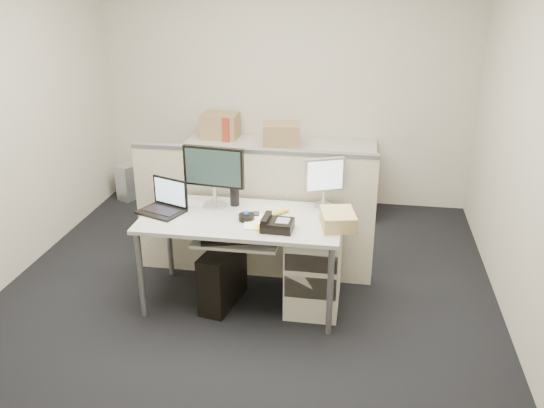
% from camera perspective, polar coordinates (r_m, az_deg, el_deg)
% --- Properties ---
extents(floor, '(4.00, 4.50, 0.01)m').
position_cam_1_polar(floor, '(4.65, -2.86, -9.61)').
color(floor, black).
rests_on(floor, ground).
extents(wall_back, '(4.00, 0.02, 2.70)m').
position_cam_1_polar(wall_back, '(6.26, 1.26, 12.19)').
color(wall_back, '#BEB8A2').
rests_on(wall_back, ground).
extents(wall_front, '(4.00, 0.02, 2.70)m').
position_cam_1_polar(wall_front, '(2.13, -16.41, -10.02)').
color(wall_front, '#BEB8A2').
rests_on(wall_front, ground).
extents(wall_right, '(0.02, 4.50, 2.70)m').
position_cam_1_polar(wall_right, '(4.17, 24.85, 4.85)').
color(wall_right, '#BEB8A2').
rests_on(wall_right, ground).
extents(desk, '(1.50, 0.75, 0.73)m').
position_cam_1_polar(desk, '(4.34, -3.03, -2.09)').
color(desk, '#BAB8AF').
rests_on(desk, floor).
extents(keyboard_tray, '(0.62, 0.32, 0.02)m').
position_cam_1_polar(keyboard_tray, '(4.20, -3.53, -3.65)').
color(keyboard_tray, '#BAB8AF').
rests_on(keyboard_tray, desk).
extents(drawer_pedestal, '(0.40, 0.55, 0.65)m').
position_cam_1_polar(drawer_pedestal, '(4.46, 4.16, -6.27)').
color(drawer_pedestal, silver).
rests_on(drawer_pedestal, floor).
extents(cubicle_partition, '(2.00, 0.06, 1.10)m').
position_cam_1_polar(cubicle_partition, '(4.78, -1.88, -1.15)').
color(cubicle_partition, beige).
rests_on(cubicle_partition, floor).
extents(back_counter, '(2.00, 0.60, 0.72)m').
position_cam_1_polar(back_counter, '(6.21, 0.77, 2.65)').
color(back_counter, silver).
rests_on(back_counter, floor).
extents(monitor_main, '(0.50, 0.24, 0.48)m').
position_cam_1_polar(monitor_main, '(4.44, -5.78, 2.69)').
color(monitor_main, black).
rests_on(monitor_main, desk).
extents(monitor_small, '(0.35, 0.27, 0.39)m').
position_cam_1_polar(monitor_small, '(4.45, 5.18, 2.09)').
color(monitor_small, '#B7B7BC').
rests_on(monitor_small, desk).
extents(laptop, '(0.39, 0.34, 0.24)m').
position_cam_1_polar(laptop, '(4.41, -11.03, 0.59)').
color(laptop, black).
rests_on(laptop, desk).
extents(trackball, '(0.15, 0.15, 0.05)m').
position_cam_1_polar(trackball, '(4.25, -2.54, -1.33)').
color(trackball, black).
rests_on(trackball, desk).
extents(desk_phone, '(0.23, 0.19, 0.07)m').
position_cam_1_polar(desk_phone, '(4.08, 0.53, -2.12)').
color(desk_phone, black).
rests_on(desk_phone, desk).
extents(paper_stack, '(0.25, 0.30, 0.01)m').
position_cam_1_polar(paper_stack, '(4.21, -1.28, -1.79)').
color(paper_stack, white).
rests_on(paper_stack, desk).
extents(sticky_pad, '(0.11, 0.11, 0.01)m').
position_cam_1_polar(sticky_pad, '(4.11, -1.12, -2.37)').
color(sticky_pad, yellow).
rests_on(sticky_pad, desk).
extents(travel_mug, '(0.07, 0.07, 0.15)m').
position_cam_1_polar(travel_mug, '(4.50, -3.72, 0.80)').
color(travel_mug, black).
rests_on(travel_mug, desk).
extents(banana, '(0.15, 0.15, 0.04)m').
position_cam_1_polar(banana, '(4.35, 0.84, -0.78)').
color(banana, gold).
rests_on(banana, desk).
extents(cellphone, '(0.07, 0.10, 0.01)m').
position_cam_1_polar(cellphone, '(4.33, -1.62, -1.04)').
color(cellphone, black).
rests_on(cellphone, desk).
extents(manila_folders, '(0.29, 0.34, 0.11)m').
position_cam_1_polar(manila_folders, '(4.16, 6.54, -1.50)').
color(manila_folders, tan).
rests_on(manila_folders, desk).
extents(keyboard, '(0.42, 0.24, 0.02)m').
position_cam_1_polar(keyboard, '(4.16, -4.33, -3.56)').
color(keyboard, black).
rests_on(keyboard, keyboard_tray).
extents(pc_tower_desk, '(0.30, 0.53, 0.47)m').
position_cam_1_polar(pc_tower_desk, '(4.52, -4.93, -7.19)').
color(pc_tower_desk, black).
rests_on(pc_tower_desk, floor).
extents(pc_tower_spare_dark, '(0.20, 0.48, 0.44)m').
position_cam_1_polar(pc_tower_spare_dark, '(6.26, -9.15, 1.15)').
color(pc_tower_spare_dark, black).
rests_on(pc_tower_spare_dark, floor).
extents(pc_tower_spare_silver, '(0.33, 0.46, 0.40)m').
position_cam_1_polar(pc_tower_spare_silver, '(6.80, -13.43, 2.38)').
color(pc_tower_spare_silver, '#B7B7BC').
rests_on(pc_tower_spare_silver, floor).
extents(cardboard_box_left, '(0.39, 0.30, 0.29)m').
position_cam_1_polar(cardboard_box_left, '(6.30, -5.14, 7.65)').
color(cardboard_box_left, '#A37B54').
rests_on(cardboard_box_left, back_counter).
extents(cardboard_box_right, '(0.41, 0.33, 0.27)m').
position_cam_1_polar(cardboard_box_right, '(5.94, 0.93, 6.73)').
color(cardboard_box_right, '#A37B54').
rests_on(cardboard_box_right, back_counter).
extents(red_binder, '(0.12, 0.31, 0.28)m').
position_cam_1_polar(red_binder, '(6.26, -4.10, 7.54)').
color(red_binder, maroon).
rests_on(red_binder, back_counter).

